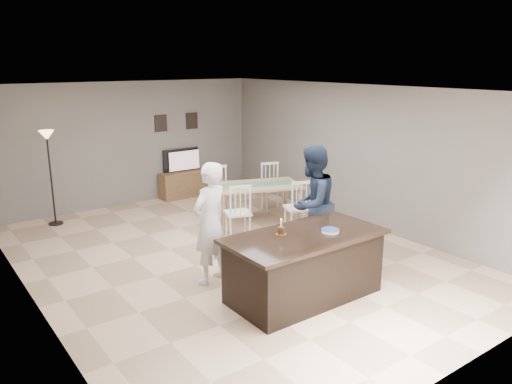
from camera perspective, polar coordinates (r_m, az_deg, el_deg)
floor at (r=8.29m, az=-2.90°, el=-7.34°), size 8.00×8.00×0.00m
room_shell at (r=7.82m, az=-3.06°, el=4.12°), size 8.00×8.00×8.00m
kitchen_island at (r=6.80m, az=5.53°, el=-8.37°), size 2.15×1.10×0.90m
tv_console at (r=11.89m, az=-8.11°, el=0.89°), size 1.20×0.40×0.60m
television at (r=11.83m, az=-8.37°, el=3.61°), size 0.91×0.12×0.53m
tv_screen_glow at (r=11.76m, az=-8.18°, el=3.58°), size 0.78×0.00×0.78m
picture_frames at (r=11.79m, az=-9.06°, el=7.91°), size 1.10×0.02×0.38m
doorway at (r=4.69m, az=-18.48°, el=-9.38°), size 0.00×2.10×2.65m
woman at (r=7.12m, az=-5.28°, el=-3.60°), size 0.75×0.60×1.77m
man at (r=7.88m, az=6.39°, el=-1.42°), size 1.08×0.95×1.87m
birthday_cake at (r=6.61m, az=2.88°, el=-4.40°), size 0.14×0.14×0.21m
plate_stack at (r=6.76m, az=8.49°, el=-4.39°), size 0.24×0.24×0.04m
dining_table at (r=9.76m, az=0.06°, el=0.10°), size 2.12×2.30×1.02m
floor_lamp at (r=10.29m, az=-22.64°, el=4.22°), size 0.28×0.28×1.85m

